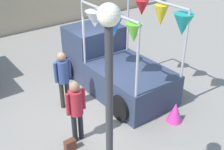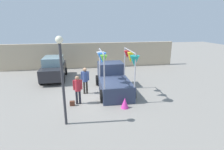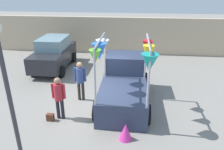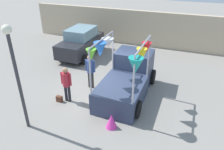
{
  "view_description": "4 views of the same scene",
  "coord_description": "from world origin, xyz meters",
  "px_view_note": "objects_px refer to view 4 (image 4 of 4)",
  "views": [
    {
      "loc": [
        -3.86,
        -6.11,
        4.98
      ],
      "look_at": [
        0.17,
        -0.77,
        1.26
      ],
      "focal_mm": 45.0,
      "sensor_mm": 36.0,
      "label": 1
    },
    {
      "loc": [
        -0.88,
        -10.73,
        4.55
      ],
      "look_at": [
        0.92,
        -0.36,
        1.42
      ],
      "focal_mm": 28.0,
      "sensor_mm": 36.0,
      "label": 2
    },
    {
      "loc": [
        1.5,
        -8.07,
        4.89
      ],
      "look_at": [
        0.66,
        -0.06,
        1.43
      ],
      "focal_mm": 35.0,
      "sensor_mm": 36.0,
      "label": 3
    },
    {
      "loc": [
        3.75,
        -8.34,
        5.82
      ],
      "look_at": [
        0.58,
        -0.14,
        1.2
      ],
      "focal_mm": 35.0,
      "sensor_mm": 36.0,
      "label": 4
    }
  ],
  "objects_px": {
    "person_customer": "(66,81)",
    "handbag": "(59,99)",
    "parked_car": "(81,42)",
    "person_vendor": "(90,68)",
    "folded_kite_bundle_magenta": "(111,121)",
    "street_lamp": "(15,66)",
    "vendor_truck": "(128,77)"
  },
  "relations": [
    {
      "from": "vendor_truck",
      "to": "person_customer",
      "type": "bearing_deg",
      "value": -143.92
    },
    {
      "from": "person_customer",
      "to": "folded_kite_bundle_magenta",
      "type": "relative_size",
      "value": 2.85
    },
    {
      "from": "street_lamp",
      "to": "person_customer",
      "type": "bearing_deg",
      "value": 75.32
    },
    {
      "from": "handbag",
      "to": "parked_car",
      "type": "bearing_deg",
      "value": 107.56
    },
    {
      "from": "vendor_truck",
      "to": "folded_kite_bundle_magenta",
      "type": "relative_size",
      "value": 6.91
    },
    {
      "from": "person_vendor",
      "to": "folded_kite_bundle_magenta",
      "type": "bearing_deg",
      "value": -49.91
    },
    {
      "from": "street_lamp",
      "to": "folded_kite_bundle_magenta",
      "type": "distance_m",
      "value": 4.04
    },
    {
      "from": "person_customer",
      "to": "handbag",
      "type": "relative_size",
      "value": 6.11
    },
    {
      "from": "parked_car",
      "to": "handbag",
      "type": "relative_size",
      "value": 14.29
    },
    {
      "from": "person_vendor",
      "to": "folded_kite_bundle_magenta",
      "type": "distance_m",
      "value": 3.34
    },
    {
      "from": "folded_kite_bundle_magenta",
      "to": "parked_car",
      "type": "bearing_deg",
      "value": 126.78
    },
    {
      "from": "parked_car",
      "to": "person_vendor",
      "type": "distance_m",
      "value": 4.44
    },
    {
      "from": "vendor_truck",
      "to": "handbag",
      "type": "distance_m",
      "value": 3.39
    },
    {
      "from": "vendor_truck",
      "to": "street_lamp",
      "type": "xyz_separation_m",
      "value": [
        -2.9,
        -3.81,
        1.76
      ]
    },
    {
      "from": "vendor_truck",
      "to": "folded_kite_bundle_magenta",
      "type": "xyz_separation_m",
      "value": [
        0.2,
        -2.69,
        -0.58
      ]
    },
    {
      "from": "parked_car",
      "to": "person_customer",
      "type": "xyz_separation_m",
      "value": [
        2.05,
        -5.16,
        0.09
      ]
    },
    {
      "from": "vendor_truck",
      "to": "person_customer",
      "type": "distance_m",
      "value": 2.91
    },
    {
      "from": "parked_car",
      "to": "person_vendor",
      "type": "bearing_deg",
      "value": -55.64
    },
    {
      "from": "vendor_truck",
      "to": "handbag",
      "type": "xyz_separation_m",
      "value": [
        -2.7,
        -1.91,
        -0.74
      ]
    },
    {
      "from": "parked_car",
      "to": "folded_kite_bundle_magenta",
      "type": "height_order",
      "value": "parked_car"
    },
    {
      "from": "vendor_truck",
      "to": "handbag",
      "type": "height_order",
      "value": "vendor_truck"
    },
    {
      "from": "person_vendor",
      "to": "handbag",
      "type": "distance_m",
      "value": 2.11
    },
    {
      "from": "vendor_truck",
      "to": "parked_car",
      "type": "relative_size",
      "value": 1.04
    },
    {
      "from": "parked_car",
      "to": "folded_kite_bundle_magenta",
      "type": "distance_m",
      "value": 7.7
    },
    {
      "from": "parked_car",
      "to": "vendor_truck",
      "type": "bearing_deg",
      "value": -38.12
    },
    {
      "from": "folded_kite_bundle_magenta",
      "to": "street_lamp",
      "type": "bearing_deg",
      "value": -160.12
    },
    {
      "from": "handbag",
      "to": "folded_kite_bundle_magenta",
      "type": "distance_m",
      "value": 3.0
    },
    {
      "from": "parked_car",
      "to": "person_customer",
      "type": "height_order",
      "value": "parked_car"
    },
    {
      "from": "vendor_truck",
      "to": "folded_kite_bundle_magenta",
      "type": "bearing_deg",
      "value": -85.84
    },
    {
      "from": "parked_car",
      "to": "street_lamp",
      "type": "distance_m",
      "value": 7.61
    },
    {
      "from": "person_customer",
      "to": "street_lamp",
      "type": "relative_size",
      "value": 0.42
    },
    {
      "from": "vendor_truck",
      "to": "street_lamp",
      "type": "height_order",
      "value": "street_lamp"
    }
  ]
}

